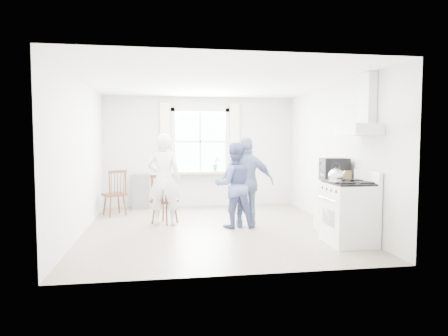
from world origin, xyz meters
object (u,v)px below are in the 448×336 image
person_left (164,180)px  gas_stove (349,212)px  low_cabinet (334,207)px  windsor_chair_a (116,188)px  windsor_chair_b (161,194)px  person_right (247,182)px  stereo_stack (334,169)px  person_mid (235,185)px

person_left → gas_stove: bearing=158.0°
low_cabinet → windsor_chair_a: 4.38m
windsor_chair_b → windsor_chair_a: bearing=133.3°
gas_stove → windsor_chair_b: (-2.84, 1.84, 0.09)m
windsor_chair_a → person_right: size_ratio=0.59×
stereo_stack → person_right: bearing=154.1°
stereo_stack → windsor_chair_b: bearing=158.9°
gas_stove → stereo_stack: 0.94m
gas_stove → person_mid: (-1.52, 1.39, 0.29)m
windsor_chair_a → person_right: bearing=-30.3°
low_cabinet → stereo_stack: bearing=91.9°
windsor_chair_a → stereo_stack: bearing=-28.8°
person_left → windsor_chair_b: bearing=-47.2°
low_cabinet → windsor_chair_b: windsor_chair_b is taller
gas_stove → person_right: bearing=133.3°
stereo_stack → person_right: 1.54m
low_cabinet → person_right: person_right is taller
person_mid → low_cabinet: bearing=158.2°
windsor_chair_a → windsor_chair_b: size_ratio=1.03×
gas_stove → stereo_stack: bearing=84.5°
low_cabinet → gas_stove: bearing=-95.7°
windsor_chair_a → person_mid: 2.66m
gas_stove → person_left: (-2.78, 1.75, 0.37)m
stereo_stack → low_cabinet: bearing=-88.1°
low_cabinet → person_mid: bearing=156.7°
gas_stove → person_right: size_ratio=0.68×
windsor_chair_b → person_left: size_ratio=0.55×
low_cabinet → person_right: (-1.37, 0.68, 0.37)m
gas_stove → low_cabinet: size_ratio=1.24×
windsor_chair_a → person_left: person_left is taller
person_mid → stereo_stack: bearing=158.6°
windsor_chair_b → person_mid: (1.31, -0.45, 0.20)m
windsor_chair_a → person_left: 1.47m
windsor_chair_b → person_mid: bearing=-18.9°
low_cabinet → person_left: person_left is taller
stereo_stack → windsor_chair_a: (-3.83, 2.10, -0.50)m
low_cabinet → stereo_stack: stereo_stack is taller
gas_stove → person_left: size_ratio=0.65×
person_left → stereo_stack: bearing=170.2°
stereo_stack → windsor_chair_a: 4.39m
stereo_stack → gas_stove: bearing=-95.5°
windsor_chair_a → person_mid: person_mid is taller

